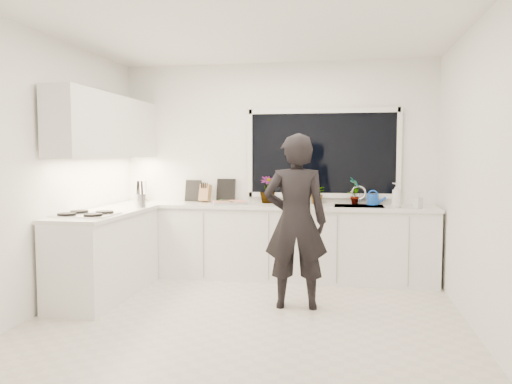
# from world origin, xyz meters

# --- Properties ---
(floor) EXTENTS (4.00, 3.50, 0.02)m
(floor) POSITION_xyz_m (0.00, 0.00, -0.01)
(floor) COLOR beige
(floor) RESTS_ON ground
(wall_back) EXTENTS (4.00, 0.02, 2.70)m
(wall_back) POSITION_xyz_m (0.00, 1.76, 1.35)
(wall_back) COLOR white
(wall_back) RESTS_ON ground
(wall_left) EXTENTS (0.02, 3.50, 2.70)m
(wall_left) POSITION_xyz_m (-2.01, 0.00, 1.35)
(wall_left) COLOR white
(wall_left) RESTS_ON ground
(wall_right) EXTENTS (0.02, 3.50, 2.70)m
(wall_right) POSITION_xyz_m (2.01, 0.00, 1.35)
(wall_right) COLOR white
(wall_right) RESTS_ON ground
(ceiling) EXTENTS (4.00, 3.50, 0.02)m
(ceiling) POSITION_xyz_m (0.00, 0.00, 2.71)
(ceiling) COLOR white
(ceiling) RESTS_ON wall_back
(window) EXTENTS (1.80, 0.02, 1.00)m
(window) POSITION_xyz_m (0.60, 1.73, 1.55)
(window) COLOR black
(window) RESTS_ON wall_back
(base_cabinets_back) EXTENTS (3.92, 0.58, 0.88)m
(base_cabinets_back) POSITION_xyz_m (0.00, 1.45, 0.44)
(base_cabinets_back) COLOR white
(base_cabinets_back) RESTS_ON floor
(base_cabinets_left) EXTENTS (0.58, 1.60, 0.88)m
(base_cabinets_left) POSITION_xyz_m (-1.67, 0.35, 0.44)
(base_cabinets_left) COLOR white
(base_cabinets_left) RESTS_ON floor
(countertop_back) EXTENTS (3.94, 0.62, 0.04)m
(countertop_back) POSITION_xyz_m (0.00, 1.44, 0.90)
(countertop_back) COLOR silver
(countertop_back) RESTS_ON base_cabinets_back
(countertop_left) EXTENTS (0.62, 1.60, 0.04)m
(countertop_left) POSITION_xyz_m (-1.67, 0.35, 0.90)
(countertop_left) COLOR silver
(countertop_left) RESTS_ON base_cabinets_left
(upper_cabinets) EXTENTS (0.34, 2.10, 0.70)m
(upper_cabinets) POSITION_xyz_m (-1.79, 0.70, 1.85)
(upper_cabinets) COLOR white
(upper_cabinets) RESTS_ON wall_left
(sink) EXTENTS (0.58, 0.42, 0.14)m
(sink) POSITION_xyz_m (1.05, 1.45, 0.87)
(sink) COLOR silver
(sink) RESTS_ON countertop_back
(faucet) EXTENTS (0.03, 0.03, 0.22)m
(faucet) POSITION_xyz_m (1.05, 1.65, 1.03)
(faucet) COLOR silver
(faucet) RESTS_ON countertop_back
(stovetop) EXTENTS (0.56, 0.48, 0.03)m
(stovetop) POSITION_xyz_m (-1.69, -0.00, 0.94)
(stovetop) COLOR black
(stovetop) RESTS_ON countertop_left
(person) EXTENTS (0.67, 0.48, 1.74)m
(person) POSITION_xyz_m (0.40, 0.29, 0.87)
(person) COLOR black
(person) RESTS_ON floor
(pizza_tray) EXTENTS (0.51, 0.45, 0.03)m
(pizza_tray) POSITION_xyz_m (-0.54, 1.42, 0.94)
(pizza_tray) COLOR #BAB9BE
(pizza_tray) RESTS_ON countertop_back
(pizza) EXTENTS (0.46, 0.40, 0.01)m
(pizza) POSITION_xyz_m (-0.54, 1.42, 0.95)
(pizza) COLOR red
(pizza) RESTS_ON pizza_tray
(watering_can) EXTENTS (0.14, 0.14, 0.13)m
(watering_can) POSITION_xyz_m (1.22, 1.61, 0.98)
(watering_can) COLOR blue
(watering_can) RESTS_ON countertop_back
(paper_towel_roll) EXTENTS (0.12, 0.12, 0.26)m
(paper_towel_roll) POSITION_xyz_m (-1.74, 1.55, 1.05)
(paper_towel_roll) COLOR white
(paper_towel_roll) RESTS_ON countertop_back
(knife_block) EXTENTS (0.15, 0.12, 0.22)m
(knife_block) POSITION_xyz_m (-0.90, 1.59, 1.03)
(knife_block) COLOR olive
(knife_block) RESTS_ON countertop_back
(utensil_crock) EXTENTS (0.14, 0.14, 0.16)m
(utensil_crock) POSITION_xyz_m (-1.45, 0.80, 1.00)
(utensil_crock) COLOR silver
(utensil_crock) RESTS_ON countertop_left
(picture_frame_large) EXTENTS (0.22, 0.05, 0.28)m
(picture_frame_large) POSITION_xyz_m (-1.09, 1.69, 1.06)
(picture_frame_large) COLOR black
(picture_frame_large) RESTS_ON countertop_back
(picture_frame_small) EXTENTS (0.25, 0.05, 0.30)m
(picture_frame_small) POSITION_xyz_m (-0.65, 1.69, 1.07)
(picture_frame_small) COLOR black
(picture_frame_small) RESTS_ON countertop_back
(herb_plants) EXTENTS (1.30, 0.26, 0.34)m
(herb_plants) POSITION_xyz_m (0.38, 1.61, 1.07)
(herb_plants) COLOR #26662D
(herb_plants) RESTS_ON countertop_back
(soap_bottles) EXTENTS (0.38, 0.16, 0.29)m
(soap_bottles) POSITION_xyz_m (1.53, 1.30, 1.05)
(soap_bottles) COLOR #D8BF66
(soap_bottles) RESTS_ON countertop_back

